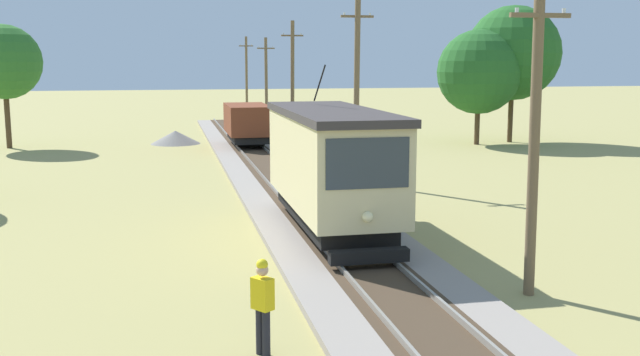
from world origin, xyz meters
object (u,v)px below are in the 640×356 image
Objects in this scene: red_tram at (331,164)px; utility_pole_near_tram at (535,135)px; tree_right_near at (4,62)px; utility_pole_far at (292,81)px; utility_pole_horizon at (246,74)px; utility_pole_mid at (357,88)px; freight_car at (247,123)px; gravel_pile at (176,137)px; track_worker at (263,302)px; utility_pole_distant at (266,81)px; tree_left_far at (479,72)px; tree_left_near at (513,53)px.

utility_pole_near_tram is at bearing -63.32° from red_tram.
utility_pole_far is at bearing -3.34° from tree_right_near.
tree_right_near is (-17.18, 1.00, 1.19)m from utility_pole_far.
utility_pole_horizon reaches higher than red_tram.
utility_pole_mid is (0.00, 15.14, 0.48)m from utility_pole_near_tram.
utility_pole_near_tram is at bearing -61.62° from tree_right_near.
red_tram reaches higher than freight_car.
gravel_pile is 34.23m from track_worker.
utility_pole_distant is 45.56m from track_worker.
utility_pole_near_tram is at bearing -112.02° from tree_left_far.
tree_left_far is at bearing 56.20° from red_tram.
tree_right_near is (-17.18, 31.80, 1.51)m from utility_pole_near_tram.
red_tram is 1.22× the size of utility_pole_distant.
utility_pole_mid is at bearing -90.00° from utility_pole_horizon.
utility_pole_near_tram is 3.95× the size of track_worker.
tree_left_near reaches higher than utility_pole_near_tram.
gravel_pile is at bearing 170.47° from tree_left_near.
utility_pole_mid is at bearing -131.74° from tree_left_far.
utility_pole_near_tram is 30.80m from utility_pole_far.
tree_right_near is (-14.03, 3.32, 3.57)m from freight_car.
gravel_pile is 22.10m from tree_left_near.
freight_car is at bearing -143.62° from utility_pole_far.
utility_pole_mid is at bearing -90.00° from utility_pole_distant.
tree_left_near reaches higher than utility_pole_distant.
gravel_pile is (-7.33, -10.83, -3.18)m from utility_pole_distant.
utility_pole_near_tram is 0.88× the size of utility_pole_mid.
tree_left_near is at bearing -0.02° from freight_car.
utility_pole_distant is 20.48m from tree_right_near.
utility_pole_horizon is at bearing 115.98° from tree_left_near.
utility_pole_far reaches higher than utility_pole_near_tram.
gravel_pile is 0.42× the size of tree_right_near.
track_worker is 0.25× the size of tree_left_far.
tree_left_far is at bearing 67.98° from utility_pole_near_tram.
utility_pole_far is 0.89× the size of tree_left_near.
red_tram is at bearing -97.31° from utility_pole_far.
utility_pole_near_tram reaches higher than track_worker.
utility_pole_near_tram is at bearing -90.00° from utility_pole_mid.
utility_pole_distant reaches higher than track_worker.
utility_pole_distant is at bearing 77.64° from freight_car.
tree_right_near reaches higher than tree_left_far.
red_tram is 9.11m from track_worker.
utility_pole_horizon is (-0.00, 26.07, -0.09)m from utility_pole_far.
red_tram is at bearing -61.22° from tree_right_near.
utility_pole_near_tram is 36.17m from tree_right_near.
freight_car is 14.86m from utility_pole_distant.
red_tram is at bearing -123.80° from tree_left_far.
freight_car is 5.60m from gravel_pile.
track_worker is 0.24× the size of tree_right_near.
tree_left_near is at bearing 16.51° from tree_left_far.
utility_pole_mid reaches higher than track_worker.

